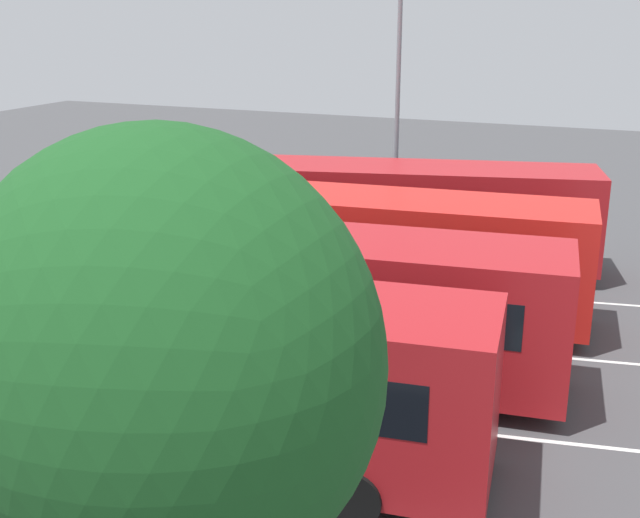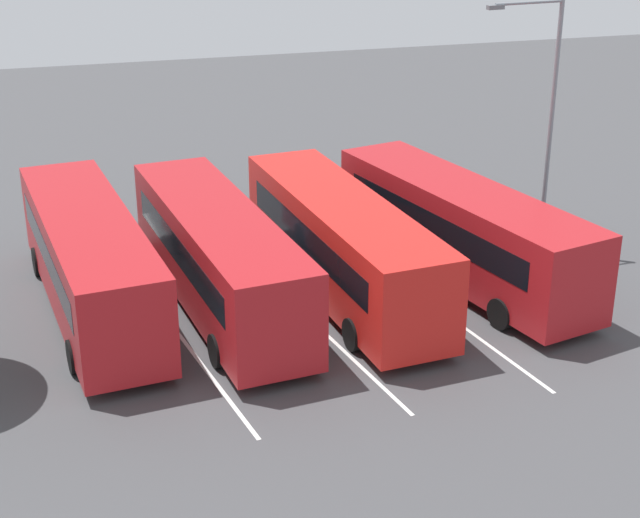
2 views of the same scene
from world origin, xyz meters
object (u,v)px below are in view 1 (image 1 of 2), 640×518
(bus_far_left, at_px, (404,213))
(bus_center_right, at_px, (296,299))
(bus_far_right, at_px, (168,363))
(pedestrian, at_px, (76,240))
(depot_tree, at_px, (165,361))
(bus_center_left, at_px, (362,250))
(street_lamp, at_px, (396,89))

(bus_far_left, height_order, bus_center_right, same)
(bus_far_left, relative_size, bus_center_right, 1.00)
(bus_far_right, bearing_deg, bus_far_left, -99.93)
(bus_far_left, bearing_deg, pedestrian, 10.36)
(depot_tree, bearing_deg, bus_center_left, -79.06)
(street_lamp, bearing_deg, bus_far_left, 17.35)
(bus_far_right, height_order, street_lamp, street_lamp)
(bus_center_right, relative_size, pedestrian, 6.98)
(bus_center_left, height_order, pedestrian, bus_center_left)
(depot_tree, bearing_deg, pedestrian, -47.69)
(street_lamp, relative_size, depot_tree, 1.30)
(bus_center_left, bearing_deg, pedestrian, -6.52)
(bus_center_right, bearing_deg, street_lamp, -89.34)
(street_lamp, bearing_deg, pedestrian, -50.36)
(pedestrian, relative_size, depot_tree, 0.24)
(bus_far_left, xyz_separation_m, street_lamp, (1.42, -3.50, 3.32))
(pedestrian, bearing_deg, bus_far_left, 52.60)
(bus_far_left, bearing_deg, bus_center_right, 76.77)
(bus_far_right, bearing_deg, bus_center_right, -107.57)
(bus_far_right, xyz_separation_m, pedestrian, (8.39, -7.91, -0.79))
(bus_center_right, height_order, street_lamp, street_lamp)
(bus_far_left, relative_size, bus_center_left, 1.01)
(bus_far_left, distance_m, bus_center_right, 8.10)
(street_lamp, bearing_deg, depot_tree, 6.40)
(bus_center_left, bearing_deg, depot_tree, 95.19)
(bus_far_left, bearing_deg, street_lamp, -81.34)
(bus_center_left, relative_size, depot_tree, 1.70)
(pedestrian, bearing_deg, depot_tree, -18.91)
(street_lamp, height_order, depot_tree, street_lamp)
(bus_center_left, height_order, bus_far_right, same)
(bus_far_right, bearing_deg, pedestrian, -49.81)
(bus_far_right, relative_size, pedestrian, 6.98)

